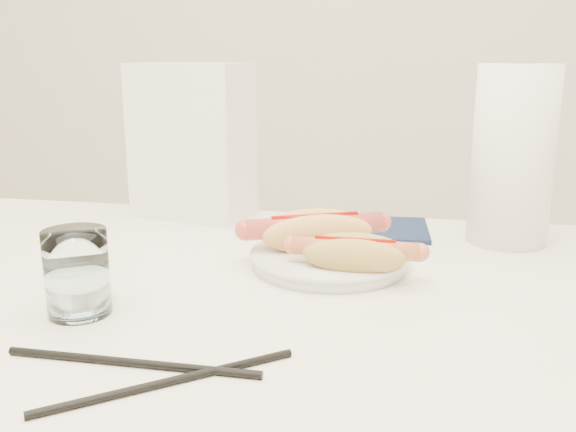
% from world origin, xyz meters
% --- Properties ---
extents(table, '(1.20, 0.80, 0.75)m').
position_xyz_m(table, '(0.00, 0.00, 0.69)').
color(table, white).
rests_on(table, ground).
extents(plate, '(0.24, 0.24, 0.02)m').
position_xyz_m(plate, '(0.11, 0.12, 0.76)').
color(plate, white).
rests_on(plate, table).
extents(hotdog_left, '(0.18, 0.13, 0.05)m').
position_xyz_m(hotdog_left, '(0.09, 0.14, 0.79)').
color(hotdog_left, '#EBA95E').
rests_on(hotdog_left, plate).
extents(hotdog_right, '(0.15, 0.06, 0.04)m').
position_xyz_m(hotdog_right, '(0.15, 0.07, 0.79)').
color(hotdog_right, tan).
rests_on(hotdog_right, plate).
extents(water_glass, '(0.07, 0.07, 0.09)m').
position_xyz_m(water_glass, '(-0.13, -0.08, 0.80)').
color(water_glass, white).
rests_on(water_glass, table).
extents(chopstick_near, '(0.18, 0.14, 0.01)m').
position_xyz_m(chopstick_near, '(0.02, -0.20, 0.75)').
color(chopstick_near, black).
rests_on(chopstick_near, table).
extents(chopstick_far, '(0.23, 0.01, 0.01)m').
position_xyz_m(chopstick_far, '(-0.02, -0.18, 0.75)').
color(chopstick_far, black).
rests_on(chopstick_far, table).
extents(napkin_box, '(0.21, 0.14, 0.25)m').
position_xyz_m(napkin_box, '(-0.15, 0.35, 0.88)').
color(napkin_box, white).
rests_on(napkin_box, table).
extents(navy_napkin, '(0.14, 0.14, 0.01)m').
position_xyz_m(navy_napkin, '(0.17, 0.31, 0.75)').
color(navy_napkin, '#121E3B').
rests_on(navy_napkin, table).
extents(paper_towel_roll, '(0.12, 0.12, 0.25)m').
position_xyz_m(paper_towel_roll, '(0.35, 0.28, 0.88)').
color(paper_towel_roll, white).
rests_on(paper_towel_roll, table).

